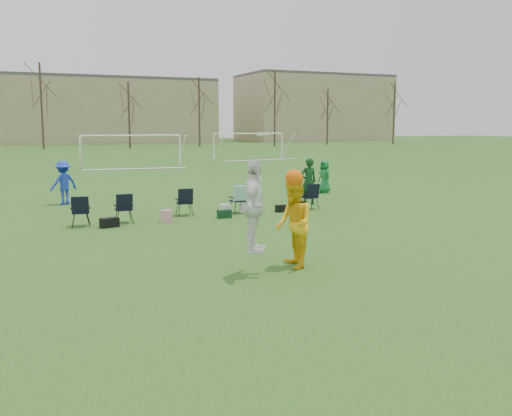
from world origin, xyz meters
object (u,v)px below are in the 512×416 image
goal_mid (131,142)px  fielder_green_far (325,177)px  goal_right (249,139)px  fielder_blue (63,183)px  center_contest (278,216)px

goal_mid → fielder_green_far: bearing=-71.4°
goal_right → fielder_blue: bearing=-134.6°
goal_right → center_contest: bearing=-119.9°
goal_mid → goal_right: 13.42m
fielder_green_far → goal_mid: size_ratio=0.21×
fielder_green_far → center_contest: (-8.27, -12.18, 0.45)m
fielder_green_far → goal_right: size_ratio=0.21×
fielder_green_far → goal_right: bearing=156.0°
goal_right → goal_mid: bearing=-161.4°
fielder_blue → goal_mid: size_ratio=0.23×
fielder_blue → goal_mid: bearing=-133.8°
fielder_green_far → goal_right: goal_right is taller
fielder_blue → goal_right: 31.00m
goal_mid → goal_right: size_ratio=1.01×
fielder_blue → goal_right: goal_right is taller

